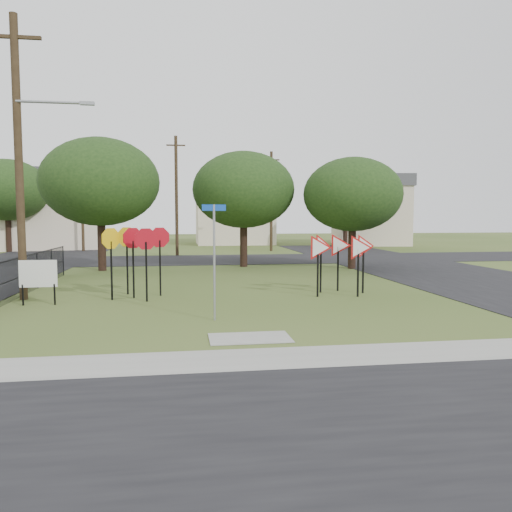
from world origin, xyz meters
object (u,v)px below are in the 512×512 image
Objects in this scene: street_name_sign at (214,255)px; stop_sign_cluster at (135,246)px; info_board at (38,275)px; yield_sign_cluster at (340,249)px.

street_name_sign is 5.12m from stop_sign_cluster.
street_name_sign reaches higher than stop_sign_cluster.
street_name_sign is at bearing -59.45° from stop_sign_cluster.
street_name_sign is 6.67m from info_board.
info_board is at bearing -160.60° from stop_sign_cluster.
info_board is (-3.12, -1.10, -0.91)m from stop_sign_cluster.
stop_sign_cluster is 3.43m from info_board.
stop_sign_cluster reaches higher than info_board.
yield_sign_cluster is 1.96× the size of info_board.
yield_sign_cluster is (5.09, 4.17, -0.16)m from street_name_sign.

